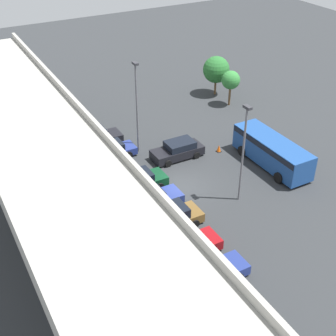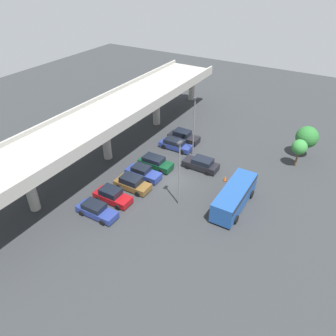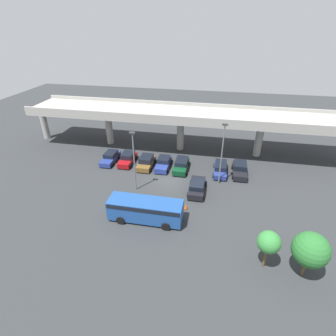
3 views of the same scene
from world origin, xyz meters
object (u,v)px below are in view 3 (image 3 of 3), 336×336
at_px(parked_car_0, 110,157).
at_px(parked_car_7, 240,169).
at_px(lamp_post_near_aisle, 222,150).
at_px(parked_car_5, 197,187).
at_px(tree_front_left, 269,242).
at_px(parked_car_3, 163,163).
at_px(parked_car_6, 220,168).
at_px(parked_car_4, 181,165).
at_px(shuttle_bus, 145,209).
at_px(lamp_post_mid_lot, 134,157).
at_px(parked_car_1, 128,158).
at_px(traffic_cone, 186,207).
at_px(parked_car_2, 146,162).
at_px(tree_front_centre, 311,250).

height_order(parked_car_0, parked_car_7, parked_car_7).
bearing_deg(parked_car_0, lamp_post_near_aisle, 79.53).
distance_m(parked_car_5, tree_front_left, 12.98).
bearing_deg(lamp_post_near_aisle, parked_car_0, 169.53).
height_order(parked_car_3, tree_front_left, tree_front_left).
bearing_deg(parked_car_7, parked_car_6, -86.86).
height_order(parked_car_6, tree_front_left, tree_front_left).
relative_size(parked_car_4, parked_car_7, 0.97).
bearing_deg(shuttle_bus, parked_car_6, 56.87).
bearing_deg(lamp_post_mid_lot, shuttle_bus, -62.66).
bearing_deg(shuttle_bus, parked_car_7, 49.03).
xyz_separation_m(parked_car_1, parked_car_3, (5.77, -0.33, -0.04)).
height_order(parked_car_0, lamp_post_near_aisle, lamp_post_near_aisle).
xyz_separation_m(parked_car_4, parked_car_6, (5.73, 0.17, -0.04)).
height_order(lamp_post_mid_lot, traffic_cone, lamp_post_mid_lot).
relative_size(parked_car_6, parked_car_7, 1.02).
height_order(parked_car_0, parked_car_1, parked_car_1).
xyz_separation_m(parked_car_4, parked_car_7, (8.47, 0.33, 0.01)).
xyz_separation_m(parked_car_1, parked_car_2, (3.15, -0.55, 0.02)).
relative_size(parked_car_1, lamp_post_mid_lot, 0.56).
relative_size(parked_car_2, parked_car_5, 0.94).
xyz_separation_m(parked_car_2, parked_car_7, (13.82, 0.44, -0.00)).
height_order(parked_car_1, parked_car_3, parked_car_1).
relative_size(parked_car_0, shuttle_bus, 0.58).
relative_size(shuttle_bus, lamp_post_near_aisle, 0.95).
xyz_separation_m(parked_car_3, tree_front_centre, (15.95, -16.43, 2.27)).
relative_size(parked_car_3, shuttle_bus, 0.57).
height_order(parked_car_5, lamp_post_mid_lot, lamp_post_mid_lot).
bearing_deg(shuttle_bus, parked_car_5, 52.39).
bearing_deg(parked_car_3, parked_car_4, 87.64).
distance_m(parked_car_2, lamp_post_mid_lot, 7.42).
distance_m(parked_car_7, tree_front_left, 16.57).
bearing_deg(lamp_post_near_aisle, parked_car_1, 167.27).
distance_m(parked_car_2, tree_front_left, 22.20).
distance_m(parked_car_3, tree_front_left, 20.66).
xyz_separation_m(lamp_post_mid_lot, tree_front_left, (15.01, -9.64, -1.83)).
distance_m(parked_car_3, parked_car_6, 8.46).
relative_size(parked_car_0, parked_car_5, 1.00).
distance_m(parked_car_1, traffic_cone, 14.23).
bearing_deg(parked_car_3, parked_car_0, -91.77).
bearing_deg(parked_car_3, parked_car_7, 91.09).
bearing_deg(parked_car_0, tree_front_centre, 55.77).
distance_m(parked_car_4, traffic_cone, 9.43).
bearing_deg(parked_car_1, tree_front_centre, 52.35).
bearing_deg(parked_car_7, traffic_cone, -34.40).
distance_m(parked_car_2, parked_car_4, 5.35).
height_order(parked_car_2, parked_car_6, parked_car_2).
xyz_separation_m(parked_car_7, lamp_post_mid_lot, (-13.51, -6.72, 3.95)).
bearing_deg(parked_car_6, parked_car_3, -89.58).
bearing_deg(parked_car_1, shuttle_bus, 27.10).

